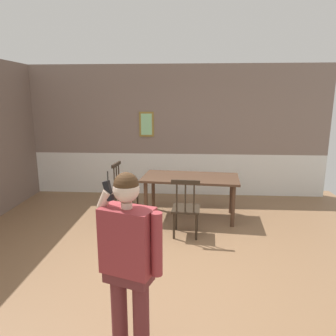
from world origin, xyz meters
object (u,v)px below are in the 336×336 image
chair_near_window (186,208)px  person_figure (129,254)px  dining_table (190,182)px  chair_by_doorway (124,189)px

chair_near_window → person_figure: size_ratio=0.60×
dining_table → chair_by_doorway: size_ratio=1.82×
chair_near_window → chair_by_doorway: 1.49m
chair_near_window → chair_by_doorway: (-1.17, 0.93, 0.01)m
chair_near_window → person_figure: (-0.45, -2.39, 0.46)m
dining_table → chair_by_doorway: bearing=174.8°
chair_near_window → person_figure: 2.47m
dining_table → person_figure: person_figure is taller
chair_by_doorway → person_figure: (0.72, -3.32, 0.44)m
dining_table → chair_by_doorway: chair_by_doorway is taller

